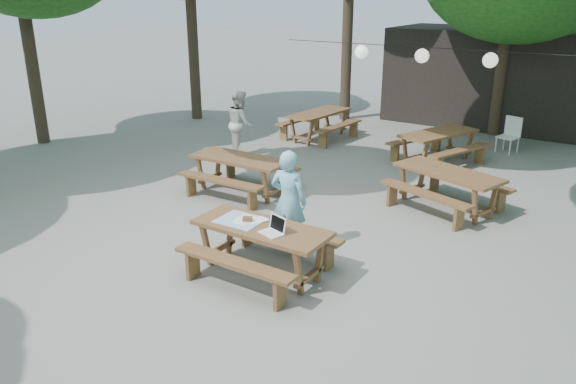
# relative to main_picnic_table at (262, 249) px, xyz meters

# --- Properties ---
(ground) EXTENTS (80.00, 80.00, 0.00)m
(ground) POSITION_rel_main_picnic_table_xyz_m (-0.27, 1.34, -0.39)
(ground) COLOR slate
(ground) RESTS_ON ground
(pavilion) EXTENTS (6.00, 3.00, 2.80)m
(pavilion) POSITION_rel_main_picnic_table_xyz_m (0.23, 11.84, 1.01)
(pavilion) COLOR black
(pavilion) RESTS_ON ground
(main_picnic_table) EXTENTS (2.00, 1.58, 0.75)m
(main_picnic_table) POSITION_rel_main_picnic_table_xyz_m (0.00, 0.00, 0.00)
(main_picnic_table) COLOR #4F2D1C
(main_picnic_table) RESTS_ON ground
(picnic_table_nw) EXTENTS (2.01, 1.61, 0.75)m
(picnic_table_nw) POSITION_rel_main_picnic_table_xyz_m (-2.35, 2.56, 0.00)
(picnic_table_nw) COLOR #4F2D1C
(picnic_table_nw) RESTS_ON ground
(picnic_table_ne) EXTENTS (2.30, 2.10, 0.75)m
(picnic_table_ne) POSITION_rel_main_picnic_table_xyz_m (1.42, 3.96, 0.00)
(picnic_table_ne) COLOR #4F2D1C
(picnic_table_ne) RESTS_ON ground
(picnic_table_far_w) EXTENTS (1.75, 2.07, 0.75)m
(picnic_table_far_w) POSITION_rel_main_picnic_table_xyz_m (-3.20, 7.21, 0.00)
(picnic_table_far_w) COLOR #4F2D1C
(picnic_table_far_w) RESTS_ON ground
(picnic_table_far_e) EXTENTS (2.15, 2.34, 0.75)m
(picnic_table_far_e) POSITION_rel_main_picnic_table_xyz_m (0.29, 6.77, 0.00)
(picnic_table_far_e) COLOR #4F2D1C
(picnic_table_far_e) RESTS_ON ground
(woman) EXTENTS (0.64, 0.47, 1.63)m
(woman) POSITION_rel_main_picnic_table_xyz_m (-0.12, 0.90, 0.43)
(woman) COLOR #7CC8E2
(woman) RESTS_ON ground
(second_person) EXTENTS (0.98, 0.99, 1.61)m
(second_person) POSITION_rel_main_picnic_table_xyz_m (-4.04, 4.78, 0.42)
(second_person) COLOR silver
(second_person) RESTS_ON ground
(plastic_chair) EXTENTS (0.55, 0.55, 0.90)m
(plastic_chair) POSITION_rel_main_picnic_table_xyz_m (1.49, 8.61, -0.13)
(plastic_chair) COLOR white
(plastic_chair) RESTS_ON ground
(laptop) EXTENTS (0.39, 0.35, 0.24)m
(laptop) POSITION_rel_main_picnic_table_xyz_m (0.29, -0.10, 0.42)
(laptop) COLOR white
(laptop) RESTS_ON main_picnic_table
(tabletop_clutter) EXTENTS (0.70, 0.58, 0.08)m
(tabletop_clutter) POSITION_rel_main_picnic_table_xyz_m (-0.34, 0.01, 0.37)
(tabletop_clutter) COLOR #3C82CE
(tabletop_clutter) RESTS_ON main_picnic_table
(paper_lanterns) EXTENTS (9.00, 0.34, 0.38)m
(paper_lanterns) POSITION_rel_main_picnic_table_xyz_m (-0.46, 7.34, 2.02)
(paper_lanterns) COLOR black
(paper_lanterns) RESTS_ON ground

